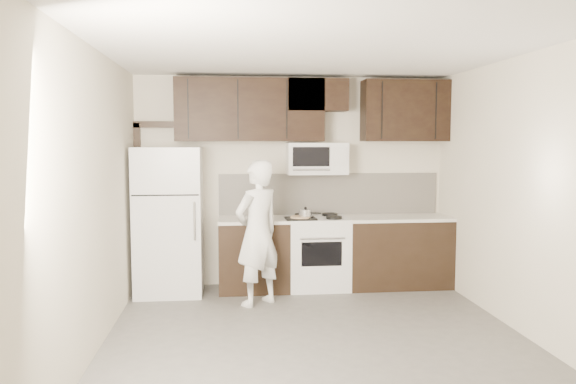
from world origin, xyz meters
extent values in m
plane|color=#53504E|center=(0.00, 0.00, 0.00)|extent=(4.50, 4.50, 0.00)
plane|color=beige|center=(0.00, 2.25, 1.35)|extent=(4.00, 0.00, 4.00)
plane|color=white|center=(0.00, 0.00, 2.70)|extent=(4.50, 4.50, 0.00)
cube|color=black|center=(-0.52, 1.94, 0.43)|extent=(0.87, 0.62, 0.87)
cube|color=black|center=(1.34, 1.94, 0.43)|extent=(1.32, 0.62, 0.87)
cube|color=silver|center=(-0.52, 1.94, 0.89)|extent=(0.87, 0.64, 0.04)
cube|color=silver|center=(1.34, 1.94, 0.89)|extent=(1.32, 0.64, 0.04)
cube|color=silver|center=(0.30, 1.94, 0.45)|extent=(0.76, 0.62, 0.89)
cube|color=silver|center=(0.30, 1.94, 0.90)|extent=(0.76, 0.62, 0.02)
cube|color=black|center=(0.30, 1.63, 0.50)|extent=(0.50, 0.01, 0.30)
cylinder|color=silver|center=(0.30, 1.60, 0.70)|extent=(0.55, 0.02, 0.02)
cylinder|color=black|center=(0.12, 1.79, 0.93)|extent=(0.20, 0.20, 0.03)
cylinder|color=black|center=(0.48, 1.79, 0.93)|extent=(0.20, 0.20, 0.03)
cylinder|color=black|center=(0.12, 2.09, 0.93)|extent=(0.20, 0.20, 0.03)
cylinder|color=black|center=(0.48, 2.09, 0.93)|extent=(0.20, 0.20, 0.03)
cube|color=beige|center=(0.50, 2.24, 1.18)|extent=(2.90, 0.02, 0.54)
cube|color=black|center=(-0.55, 2.08, 2.26)|extent=(1.85, 0.35, 0.78)
cube|color=black|center=(1.45, 2.08, 2.26)|extent=(1.10, 0.35, 0.78)
cube|color=black|center=(0.30, 2.08, 2.45)|extent=(0.76, 0.35, 0.40)
cube|color=silver|center=(0.30, 2.06, 1.65)|extent=(0.76, 0.38, 0.40)
cube|color=black|center=(0.20, 1.86, 1.68)|extent=(0.46, 0.01, 0.24)
cube|color=silver|center=(0.56, 1.86, 1.68)|extent=(0.18, 0.01, 0.24)
cylinder|color=silver|center=(0.20, 1.84, 1.52)|extent=(0.46, 0.02, 0.02)
cube|color=silver|center=(-1.55, 1.89, 0.90)|extent=(0.80, 0.72, 1.80)
cube|color=black|center=(-1.55, 1.53, 1.25)|extent=(0.77, 0.01, 0.02)
cylinder|color=silver|center=(-1.22, 1.50, 0.95)|extent=(0.03, 0.03, 0.45)
cube|color=black|center=(-1.96, 2.21, 1.05)|extent=(0.08, 0.08, 2.10)
cube|color=black|center=(-1.75, 2.21, 2.08)|extent=(0.50, 0.08, 0.08)
cylinder|color=silver|center=(0.12, 1.79, 0.97)|extent=(0.16, 0.16, 0.12)
sphere|color=black|center=(0.12, 1.79, 1.05)|extent=(0.03, 0.03, 0.03)
cylinder|color=black|center=(0.23, 1.74, 0.99)|extent=(0.15, 0.08, 0.02)
cube|color=black|center=(0.06, 1.78, 0.92)|extent=(0.38, 0.29, 0.02)
cylinder|color=tan|center=(0.06, 1.78, 0.94)|extent=(0.26, 0.26, 0.02)
imported|color=white|center=(-0.50, 1.29, 0.83)|extent=(0.72, 0.69, 1.66)
camera|label=1|loc=(-0.82, -5.02, 1.87)|focal=35.00mm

